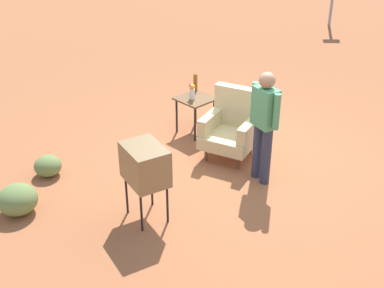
{
  "coord_description": "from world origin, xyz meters",
  "views": [
    {
      "loc": [
        4.3,
        -5.17,
        3.9
      ],
      "look_at": [
        -0.07,
        -0.98,
        0.65
      ],
      "focal_mm": 46.83,
      "sensor_mm": 36.0,
      "label": 1
    }
  ],
  "objects": [
    {
      "name": "person_standing",
      "position": [
        0.52,
        -0.17,
        0.94
      ],
      "size": [
        0.56,
        0.3,
        1.64
      ],
      "color": "#2D3347",
      "rests_on": "ground"
    },
    {
      "name": "side_table",
      "position": [
        -1.23,
        0.2,
        0.54
      ],
      "size": [
        0.56,
        0.56,
        0.64
      ],
      "color": "black",
      "rests_on": "ground"
    },
    {
      "name": "shrub_far",
      "position": [
        -1.15,
        -3.09,
        0.2
      ],
      "size": [
        0.52,
        0.52,
        0.4
      ],
      "primitive_type": "ellipsoid",
      "color": "olive",
      "rests_on": "ground"
    },
    {
      "name": "tv_on_stand",
      "position": [
        0.1,
        -1.94,
        0.78
      ],
      "size": [
        0.68,
        0.57,
        1.03
      ],
      "color": "black",
      "rests_on": "ground"
    },
    {
      "name": "flower_vase",
      "position": [
        -1.23,
        0.13,
        0.78
      ],
      "size": [
        0.14,
        0.1,
        0.27
      ],
      "color": "silver",
      "rests_on": "side_table"
    },
    {
      "name": "bottle_tall_amber",
      "position": [
        -1.45,
        0.42,
        0.79
      ],
      "size": [
        0.07,
        0.07,
        0.3
      ],
      "primitive_type": "cylinder",
      "color": "brown",
      "rests_on": "side_table"
    },
    {
      "name": "ground_plane",
      "position": [
        0.0,
        0.0,
        0.0
      ],
      "size": [
        60.0,
        60.0,
        0.0
      ],
      "primitive_type": "plane",
      "color": "#A05B38"
    },
    {
      "name": "soda_can_red",
      "position": [
        -1.41,
        0.31,
        0.7
      ],
      "size": [
        0.07,
        0.07,
        0.12
      ],
      "primitive_type": "cylinder",
      "color": "red",
      "rests_on": "side_table"
    },
    {
      "name": "armchair",
      "position": [
        -0.27,
        0.07,
        0.5
      ],
      "size": [
        0.97,
        0.98,
        1.06
      ],
      "color": "brown",
      "rests_on": "ground"
    },
    {
      "name": "shrub_near",
      "position": [
        -1.71,
        -2.34,
        0.15
      ],
      "size": [
        0.4,
        0.4,
        0.31
      ],
      "primitive_type": "ellipsoid",
      "color": "olive",
      "rests_on": "ground"
    }
  ]
}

